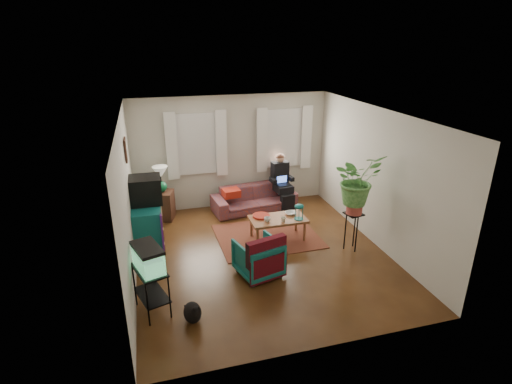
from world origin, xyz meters
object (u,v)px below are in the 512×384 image
object	(u,v)px
sofa	(254,194)
side_table	(163,205)
dresser	(148,227)
aquarium_stand	(152,290)
armchair	(258,256)
plant_stand	(352,231)
coffee_table	(278,228)

from	to	relation	value
sofa	side_table	size ratio (longest dim) A/B	3.00
side_table	dresser	xyz separation A→B (m)	(-0.34, -1.34, 0.14)
side_table	aquarium_stand	bearing A→B (deg)	-96.16
side_table	dresser	bearing A→B (deg)	-104.27
armchair	aquarium_stand	bearing A→B (deg)	2.05
aquarium_stand	plant_stand	xyz separation A→B (m)	(3.69, 0.89, 0.02)
aquarium_stand	plant_stand	size ratio (longest dim) A/B	0.96
dresser	aquarium_stand	size ratio (longest dim) A/B	1.44
dresser	coffee_table	world-z (taller)	dresser
dresser	armchair	world-z (taller)	dresser
aquarium_stand	coffee_table	xyz separation A→B (m)	(2.48, 1.66, -0.13)
dresser	aquarium_stand	world-z (taller)	dresser
aquarium_stand	plant_stand	distance (m)	3.80
sofa	coffee_table	xyz separation A→B (m)	(0.07, -1.53, -0.15)
aquarium_stand	side_table	bearing A→B (deg)	65.75
coffee_table	side_table	bearing A→B (deg)	143.49
plant_stand	side_table	bearing A→B (deg)	144.87
side_table	plant_stand	size ratio (longest dim) A/B	0.86
dresser	armchair	bearing A→B (deg)	-36.82
sofa	plant_stand	world-z (taller)	sofa
sofa	aquarium_stand	world-z (taller)	sofa
sofa	side_table	xyz separation A→B (m)	(-2.06, 0.05, -0.06)
aquarium_stand	armchair	bearing A→B (deg)	-0.96
side_table	armchair	xyz separation A→B (m)	(1.41, -2.70, 0.03)
side_table	armchair	world-z (taller)	armchair
aquarium_stand	coffee_table	bearing A→B (deg)	15.69
armchair	plant_stand	bearing A→B (deg)	175.17
side_table	plant_stand	distance (m)	4.09
armchair	coffee_table	bearing A→B (deg)	-137.89
armchair	plant_stand	xyz separation A→B (m)	(1.93, 0.35, 0.02)
side_table	dresser	distance (m)	1.39
armchair	coffee_table	xyz separation A→B (m)	(0.72, 1.12, -0.12)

